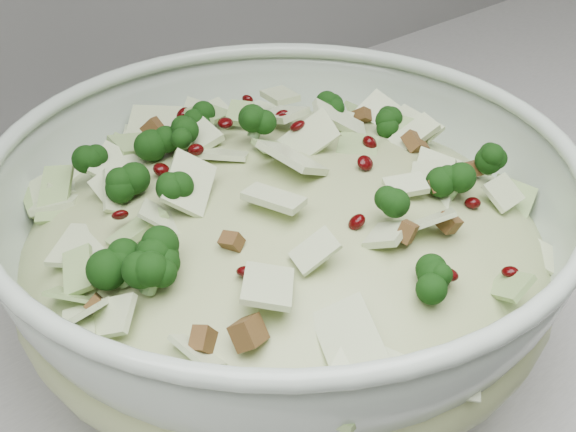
% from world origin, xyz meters
% --- Properties ---
extents(mixing_bowl, '(0.52, 0.52, 0.16)m').
position_xyz_m(mixing_bowl, '(-0.70, 1.60, 0.98)').
color(mixing_bowl, '#B0C2B1').
rests_on(mixing_bowl, counter).
extents(salad, '(0.47, 0.47, 0.16)m').
position_xyz_m(salad, '(-0.70, 1.60, 1.01)').
color(salad, '#A0AB75').
rests_on(salad, mixing_bowl).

